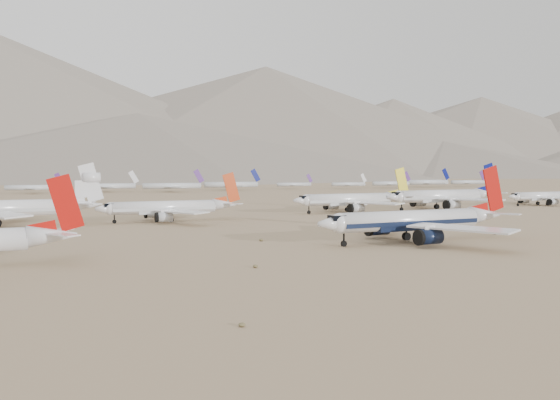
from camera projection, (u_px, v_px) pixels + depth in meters
name	position (u px, v px, depth m)	size (l,w,h in m)	color
ground	(417.00, 241.00, 117.29)	(7000.00, 7000.00, 0.00)	#80644A
main_airliner	(418.00, 221.00, 116.47)	(46.63, 45.55, 16.46)	white
row2_navy_widebody	(444.00, 196.00, 214.96)	(52.46, 51.30, 18.66)	white
row2_gold_tail	(353.00, 200.00, 199.60)	(46.87, 45.84, 16.69)	white
row2_orange_tail	(170.00, 208.00, 163.72)	(41.55, 40.65, 14.82)	white
row2_white_trijet	(3.00, 208.00, 146.65)	(49.80, 48.67, 17.65)	white
row2_blue_far	(544.00, 196.00, 242.21)	(40.42, 39.52, 14.36)	white
distant_storage_row	(193.00, 185.00, 416.27)	(615.14, 61.26, 16.04)	silver
mountain_range	(75.00, 113.00, 1624.59)	(7354.00, 3024.00, 470.00)	slate
foothills	(294.00, 150.00, 1331.68)	(4637.50, 1395.00, 155.00)	slate
desert_scrub	(470.00, 262.00, 88.63)	(247.37, 121.67, 0.63)	brown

